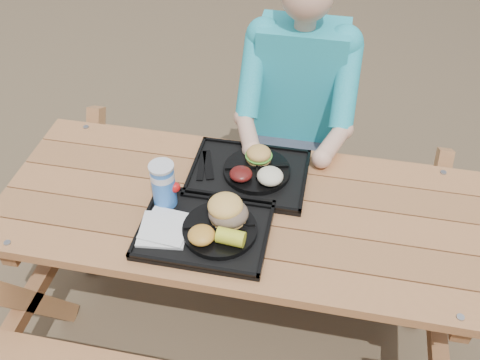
# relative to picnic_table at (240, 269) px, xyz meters

# --- Properties ---
(ground) EXTENTS (60.00, 60.00, 0.00)m
(ground) POSITION_rel_picnic_table_xyz_m (0.00, 0.00, -0.38)
(ground) COLOR #999999
(ground) RESTS_ON ground
(picnic_table) EXTENTS (1.80, 1.49, 0.75)m
(picnic_table) POSITION_rel_picnic_table_xyz_m (0.00, 0.00, 0.00)
(picnic_table) COLOR #999999
(picnic_table) RESTS_ON ground
(tray_near) EXTENTS (0.45, 0.35, 0.02)m
(tray_near) POSITION_rel_picnic_table_xyz_m (-0.10, -0.15, 0.39)
(tray_near) COLOR black
(tray_near) RESTS_ON picnic_table
(tray_far) EXTENTS (0.45, 0.35, 0.02)m
(tray_far) POSITION_rel_picnic_table_xyz_m (0.00, 0.16, 0.39)
(tray_far) COLOR black
(tray_far) RESTS_ON picnic_table
(plate_near) EXTENTS (0.26, 0.26, 0.02)m
(plate_near) POSITION_rel_picnic_table_xyz_m (-0.04, -0.16, 0.41)
(plate_near) COLOR black
(plate_near) RESTS_ON tray_near
(plate_far) EXTENTS (0.26, 0.26, 0.02)m
(plate_far) POSITION_rel_picnic_table_xyz_m (0.03, 0.17, 0.41)
(plate_far) COLOR black
(plate_far) RESTS_ON tray_far
(napkin_stack) EXTENTS (0.18, 0.18, 0.02)m
(napkin_stack) POSITION_rel_picnic_table_xyz_m (-0.23, -0.19, 0.40)
(napkin_stack) COLOR silver
(napkin_stack) RESTS_ON tray_near
(soda_cup) EXTENTS (0.08, 0.08, 0.17)m
(soda_cup) POSITION_rel_picnic_table_xyz_m (-0.27, -0.06, 0.48)
(soda_cup) COLOR blue
(soda_cup) RESTS_ON tray_near
(condiment_bbq) EXTENTS (0.05, 0.05, 0.03)m
(condiment_bbq) POSITION_rel_picnic_table_xyz_m (-0.09, -0.03, 0.41)
(condiment_bbq) COLOR black
(condiment_bbq) RESTS_ON tray_near
(condiment_mustard) EXTENTS (0.05, 0.05, 0.03)m
(condiment_mustard) POSITION_rel_picnic_table_xyz_m (-0.04, -0.01, 0.41)
(condiment_mustard) COLOR orange
(condiment_mustard) RESTS_ON tray_near
(sandwich) EXTENTS (0.13, 0.13, 0.14)m
(sandwich) POSITION_rel_picnic_table_xyz_m (-0.02, -0.11, 0.48)
(sandwich) COLOR #E9AE52
(sandwich) RESTS_ON plate_near
(mac_cheese) EXTENTS (0.09, 0.09, 0.05)m
(mac_cheese) POSITION_rel_picnic_table_xyz_m (-0.09, -0.22, 0.44)
(mac_cheese) COLOR gold
(mac_cheese) RESTS_ON plate_near
(corn_cob) EXTENTS (0.10, 0.10, 0.06)m
(corn_cob) POSITION_rel_picnic_table_xyz_m (0.01, -0.21, 0.44)
(corn_cob) COLOR yellow
(corn_cob) RESTS_ON plate_near
(cutlery_far) EXTENTS (0.09, 0.17, 0.01)m
(cutlery_far) POSITION_rel_picnic_table_xyz_m (-0.16, 0.18, 0.40)
(cutlery_far) COLOR black
(cutlery_far) RESTS_ON tray_far
(burger) EXTENTS (0.10, 0.10, 0.09)m
(burger) POSITION_rel_picnic_table_xyz_m (0.03, 0.23, 0.46)
(burger) COLOR gold
(burger) RESTS_ON plate_far
(baked_beans) EXTENTS (0.09, 0.09, 0.04)m
(baked_beans) POSITION_rel_picnic_table_xyz_m (-0.02, 0.11, 0.43)
(baked_beans) COLOR #551211
(baked_beans) RESTS_ON plate_far
(potato_salad) EXTENTS (0.10, 0.10, 0.06)m
(potato_salad) POSITION_rel_picnic_table_xyz_m (0.09, 0.11, 0.44)
(potato_salad) COLOR beige
(potato_salad) RESTS_ON plate_far
(diner) EXTENTS (0.48, 0.84, 1.28)m
(diner) POSITION_rel_picnic_table_xyz_m (0.13, 0.70, 0.27)
(diner) COLOR teal
(diner) RESTS_ON ground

